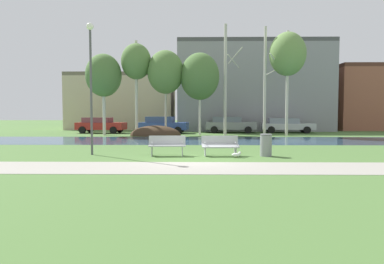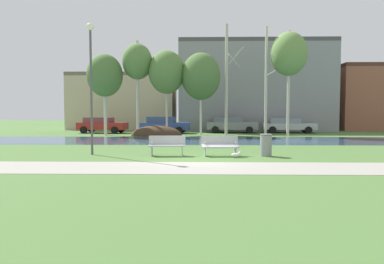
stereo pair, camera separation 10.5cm
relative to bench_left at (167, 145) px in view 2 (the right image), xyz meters
name	(u,v)px [view 2 (the right image)]	position (x,y,z in m)	size (l,w,h in m)	color
ground_plane	(196,140)	(1.15, 8.84, -0.47)	(120.00, 120.00, 0.00)	#476B33
paved_path_strip	(192,168)	(1.15, -3.23, -0.47)	(60.00, 2.59, 0.01)	gray
river_band	(196,140)	(1.15, 8.29, -0.47)	(80.00, 6.66, 0.01)	#33516B
soil_mound	(157,136)	(-2.08, 12.94, -0.47)	(4.14, 2.42, 1.66)	#423021
bench_left	(167,145)	(0.00, 0.00, 0.00)	(1.63, 0.66, 0.87)	#9EA0A3
bench_right	(220,145)	(2.30, 0.00, 0.00)	(1.63, 0.66, 0.87)	#9EA0A3
trash_bin	(266,145)	(4.26, -0.03, 0.02)	(0.52, 0.52, 0.96)	gray
seagull	(236,155)	(2.94, -0.59, -0.34)	(0.44, 0.16, 0.26)	white
streetlamp	(91,68)	(-3.38, 0.34, 3.35)	(0.32, 0.32, 5.79)	#4C4C51
birch_far_left	(105,76)	(-6.38, 13.44, 4.43)	(2.92, 2.92, 6.67)	beige
birch_left	(137,62)	(-3.76, 13.82, 5.57)	(2.47, 2.47, 7.81)	beige
birch_center_left	(167,72)	(-1.33, 13.84, 4.74)	(3.00, 3.00, 7.02)	#BCB7A8
birch_center	(201,76)	(1.50, 13.82, 4.38)	(3.23, 3.23, 6.80)	beige
birch_center_right	(227,79)	(3.64, 13.75, 4.17)	(1.55, 2.51, 9.10)	#BCB7A8
birch_right	(267,80)	(6.88, 13.65, 4.03)	(1.57, 2.87, 8.87)	beige
birch_far_right	(289,54)	(8.60, 13.41, 6.10)	(2.93, 2.93, 8.47)	beige
parked_van_nearest_red	(102,125)	(-7.56, 16.46, 0.29)	(4.52, 2.28, 1.43)	maroon
parked_sedan_second_blue	(164,124)	(-1.81, 16.40, 0.32)	(4.50, 2.45, 1.50)	#2D4793
parked_hatch_third_grey	(231,124)	(4.36, 17.11, 0.32)	(4.78, 2.45, 1.48)	slate
parked_wagon_fourth_silver	(288,125)	(9.52, 17.03, 0.26)	(4.90, 2.43, 1.36)	#B2B5BC
building_beige_block	(125,102)	(-7.25, 25.08, 2.63)	(11.51, 7.07, 6.20)	#BCAD8E
building_grey_warehouse	(251,88)	(7.14, 23.62, 4.10)	(15.60, 9.66, 9.15)	gray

